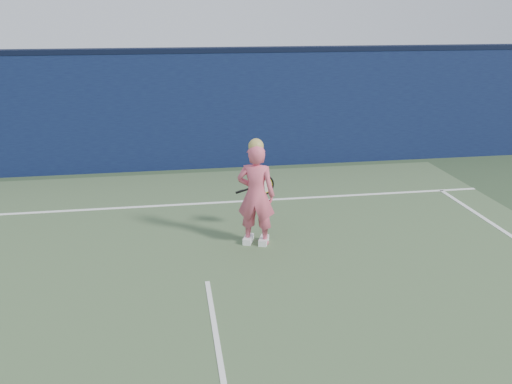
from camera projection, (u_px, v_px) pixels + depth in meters
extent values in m
plane|color=#2E4329|center=(214.00, 324.00, 6.10)|extent=(80.00, 80.00, 0.00)
cube|color=#0C1236|center=(186.00, 112.00, 11.78)|extent=(24.00, 0.40, 2.50)
cube|color=black|center=(184.00, 50.00, 11.36)|extent=(24.00, 0.42, 0.10)
imported|color=#DE566F|center=(256.00, 195.00, 7.97)|extent=(0.65, 0.54, 1.54)
sphere|color=tan|center=(256.00, 146.00, 7.73)|extent=(0.22, 0.22, 0.22)
cube|color=white|center=(264.00, 241.00, 8.18)|extent=(0.21, 0.30, 0.10)
cube|color=white|center=(248.00, 239.00, 8.22)|extent=(0.21, 0.30, 0.10)
torus|color=black|center=(264.00, 185.00, 8.42)|extent=(0.33, 0.12, 0.33)
torus|color=gold|center=(264.00, 185.00, 8.42)|extent=(0.27, 0.09, 0.27)
cylinder|color=beige|center=(264.00, 185.00, 8.42)|extent=(0.27, 0.08, 0.27)
cylinder|color=black|center=(248.00, 189.00, 8.44)|extent=(0.30, 0.04, 0.11)
cylinder|color=black|center=(240.00, 192.00, 8.45)|extent=(0.14, 0.04, 0.07)
cube|color=white|center=(195.00, 204.00, 9.84)|extent=(11.00, 0.08, 0.01)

